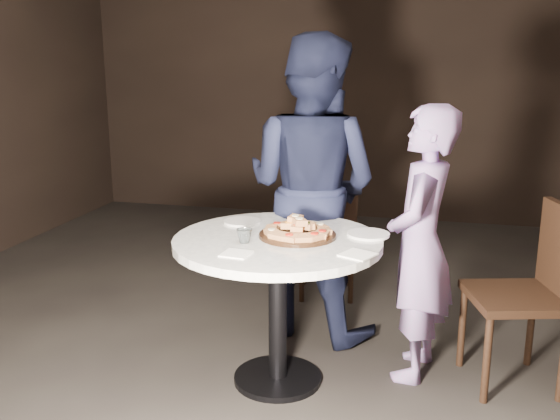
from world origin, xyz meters
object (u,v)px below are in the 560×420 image
serving_board (297,235)px  diner_teal (420,245)px  water_glass (244,236)px  diner_navy (311,188)px  chair_right (535,284)px  table (278,266)px  focaccia_pile (298,228)px  chair_far (327,231)px

serving_board → diner_teal: 0.64m
water_glass → diner_navy: bearing=78.3°
chair_right → diner_teal: bearing=-103.1°
table → serving_board: (0.09, 0.04, 0.15)m
focaccia_pile → serving_board: bearing=-166.8°
table → chair_right: 1.29m
chair_far → diner_navy: size_ratio=0.47×
chair_right → diner_navy: bearing=-123.5°
focaccia_pile → diner_teal: (0.59, 0.23, -0.11)m
chair_far → diner_navy: bearing=78.9°
water_glass → chair_far: size_ratio=0.09×
serving_board → diner_teal: (0.59, 0.23, -0.07)m
table → water_glass: size_ratio=16.08×
focaccia_pile → chair_far: 1.20m
focaccia_pile → diner_navy: bearing=95.3°
chair_far → chair_right: size_ratio=0.89×
serving_board → water_glass: bearing=-144.5°
chair_far → diner_navy: 0.65m
serving_board → focaccia_pile: bearing=13.2°
chair_far → chair_right: bearing=133.8°
diner_navy → table: bearing=105.3°
water_glass → serving_board: bearing=35.5°
water_glass → diner_navy: (0.17, 0.81, 0.08)m
table → serving_board: serving_board is taller
chair_right → focaccia_pile: bearing=-93.4°
table → diner_navy: 0.74m
focaccia_pile → diner_teal: bearing=21.1°
focaccia_pile → water_glass: size_ratio=4.60×
diner_teal → focaccia_pile: bearing=-60.8°
water_glass → diner_teal: 0.91m
water_glass → chair_right: bearing=16.7°
chair_right → diner_teal: size_ratio=0.66×
serving_board → diner_navy: 0.66m
focaccia_pile → chair_right: 1.22m
diner_navy → serving_board: bearing=113.1°
focaccia_pile → table: bearing=-154.8°
serving_board → water_glass: size_ratio=5.12×
chair_right → water_glass: bearing=-89.1°
chair_far → diner_teal: bearing=115.1°
focaccia_pile → chair_far: focaccia_pile is taller
focaccia_pile → diner_teal: diner_teal is taller
serving_board → chair_far: (-0.04, 1.15, -0.30)m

